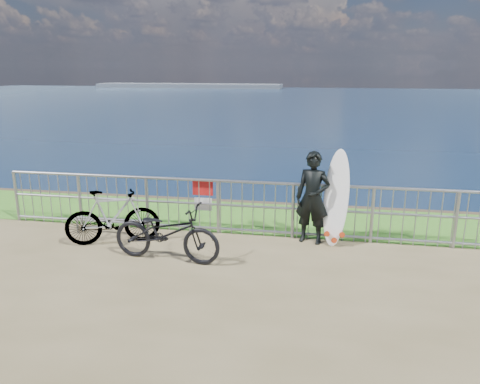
% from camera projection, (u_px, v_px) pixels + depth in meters
% --- Properties ---
extents(grass_strip, '(120.00, 120.00, 0.00)m').
position_uv_depth(grass_strip, '(251.00, 217.00, 10.48)').
color(grass_strip, '#367921').
rests_on(grass_strip, ground).
extents(seascape, '(260.00, 260.00, 5.00)m').
position_uv_depth(seascape, '(190.00, 88.00, 156.56)').
color(seascape, brown).
rests_on(seascape, ground).
extents(railing, '(10.06, 0.10, 1.13)m').
position_uv_depth(railing, '(243.00, 207.00, 9.29)').
color(railing, gray).
rests_on(railing, ground).
extents(surfer, '(0.73, 0.56, 1.77)m').
position_uv_depth(surfer, '(313.00, 198.00, 8.83)').
color(surfer, black).
rests_on(surfer, ground).
extents(surfboard, '(0.57, 0.53, 1.82)m').
position_uv_depth(surfboard, '(336.00, 201.00, 8.76)').
color(surfboard, white).
rests_on(surfboard, ground).
extents(bicycle_near, '(2.00, 0.86, 1.02)m').
position_uv_depth(bicycle_near, '(166.00, 233.00, 8.08)').
color(bicycle_near, black).
rests_on(bicycle_near, ground).
extents(bicycle_far, '(1.82, 1.14, 1.06)m').
position_uv_depth(bicycle_far, '(113.00, 217.00, 8.86)').
color(bicycle_far, black).
rests_on(bicycle_far, ground).
extents(bike_rack, '(1.71, 0.05, 0.36)m').
position_uv_depth(bike_rack, '(112.00, 221.00, 9.34)').
color(bike_rack, gray).
rests_on(bike_rack, ground).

